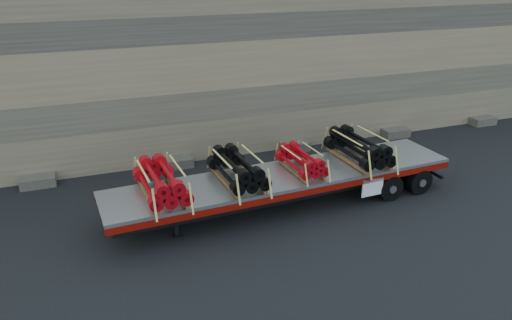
{
  "coord_description": "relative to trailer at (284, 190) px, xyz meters",
  "views": [
    {
      "loc": [
        -6.37,
        -13.07,
        7.59
      ],
      "look_at": [
        -1.13,
        0.95,
        1.45
      ],
      "focal_mm": 35.0,
      "sensor_mm": 36.0,
      "label": 1
    }
  ],
  "objects": [
    {
      "name": "ground",
      "position": [
        0.44,
        -0.21,
        -0.57
      ],
      "size": [
        120.0,
        120.0,
        0.0
      ],
      "primitive_type": "plane",
      "color": "black",
      "rests_on": "ground"
    },
    {
      "name": "rock_wall",
      "position": [
        0.44,
        6.29,
        2.93
      ],
      "size": [
        44.0,
        3.0,
        7.0
      ],
      "primitive_type": "cube",
      "color": "#7A6B54",
      "rests_on": "ground"
    },
    {
      "name": "bundle_front",
      "position": [
        -3.94,
        -0.21,
        1.0
      ],
      "size": [
        1.33,
        2.47,
        0.85
      ],
      "primitive_type": null,
      "rotation": [
        0.0,
        0.0,
        0.05
      ],
      "color": "#B00912",
      "rests_on": "trailer"
    },
    {
      "name": "bundle_rear",
      "position": [
        2.77,
        0.15,
        1.02
      ],
      "size": [
        1.37,
        2.55,
        0.88
      ],
      "primitive_type": null,
      "rotation": [
        0.0,
        0.0,
        0.05
      ],
      "color": "black",
      "rests_on": "trailer"
    },
    {
      "name": "bundle_midfront",
      "position": [
        -1.6,
        -0.08,
        1.0
      ],
      "size": [
        1.31,
        2.44,
        0.84
      ],
      "primitive_type": null,
      "rotation": [
        0.0,
        0.0,
        0.05
      ],
      "color": "black",
      "rests_on": "trailer"
    },
    {
      "name": "trailer",
      "position": [
        0.0,
        0.0,
        0.0
      ],
      "size": [
        11.6,
        2.81,
        1.15
      ],
      "primitive_type": null,
      "rotation": [
        0.0,
        0.0,
        0.05
      ],
      "color": "#ADB0B5",
      "rests_on": "ground"
    },
    {
      "name": "bundle_midrear",
      "position": [
        0.6,
        0.03,
        0.92
      ],
      "size": [
        1.06,
        1.97,
        0.68
      ],
      "primitive_type": null,
      "rotation": [
        0.0,
        0.0,
        0.05
      ],
      "color": "#B00912",
      "rests_on": "trailer"
    }
  ]
}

